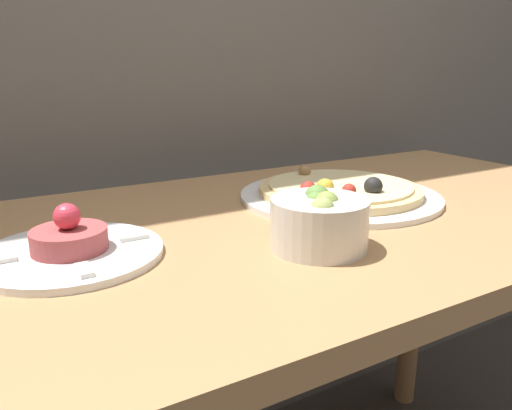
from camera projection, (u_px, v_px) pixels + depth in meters
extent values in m
cube|color=#AD7F51|center=(285.00, 227.00, 0.83)|extent=(1.45, 0.70, 0.03)
cylinder|color=#AD7F51|center=(414.00, 290.00, 1.50)|extent=(0.06, 0.06, 0.76)
cylinder|color=white|center=(339.00, 196.00, 0.93)|extent=(0.37, 0.37, 0.01)
cylinder|color=#E5C17F|center=(340.00, 190.00, 0.93)|extent=(0.30, 0.30, 0.01)
cylinder|color=beige|center=(340.00, 185.00, 0.93)|extent=(0.27, 0.27, 0.00)
sphere|color=#997047|center=(304.00, 171.00, 1.00)|extent=(0.02, 0.02, 0.02)
sphere|color=#B22D23|center=(349.00, 191.00, 0.85)|extent=(0.02, 0.02, 0.02)
sphere|color=black|center=(373.00, 186.00, 0.87)|extent=(0.03, 0.03, 0.03)
sphere|color=gold|center=(325.00, 188.00, 0.86)|extent=(0.03, 0.03, 0.03)
sphere|color=#B22D23|center=(308.00, 190.00, 0.85)|extent=(0.03, 0.03, 0.03)
cylinder|color=white|center=(71.00, 254.00, 0.65)|extent=(0.24, 0.24, 0.01)
cylinder|color=#A84747|center=(69.00, 240.00, 0.65)|extent=(0.10, 0.10, 0.03)
sphere|color=#E0384C|center=(67.00, 216.00, 0.64)|extent=(0.03, 0.03, 0.03)
cube|color=white|center=(133.00, 237.00, 0.69)|extent=(0.04, 0.02, 0.01)
cube|color=white|center=(59.00, 230.00, 0.72)|extent=(0.02, 0.04, 0.01)
cube|color=white|center=(84.00, 270.00, 0.58)|extent=(0.02, 0.04, 0.01)
cylinder|color=silver|center=(319.00, 224.00, 0.68)|extent=(0.13, 0.13, 0.07)
sphere|color=#B7BC70|center=(327.00, 203.00, 0.67)|extent=(0.03, 0.03, 0.03)
sphere|color=#668E42|center=(315.00, 202.00, 0.68)|extent=(0.03, 0.03, 0.03)
sphere|color=#668E42|center=(317.00, 197.00, 0.69)|extent=(0.04, 0.04, 0.04)
sphere|color=#A3B25B|center=(322.00, 209.00, 0.64)|extent=(0.03, 0.03, 0.03)
sphere|color=#8EA34C|center=(327.00, 203.00, 0.67)|extent=(0.03, 0.03, 0.03)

